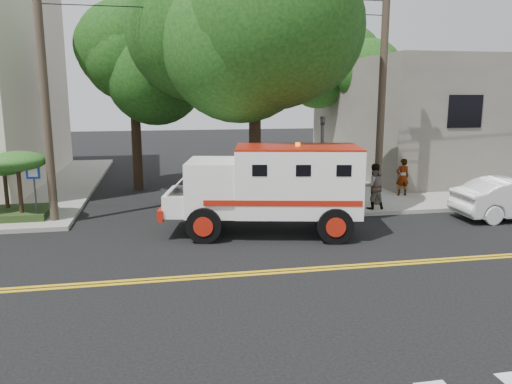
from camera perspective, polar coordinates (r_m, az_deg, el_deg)
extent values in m
plane|color=black|center=(12.57, -1.27, -9.36)|extent=(100.00, 100.00, 0.00)
cube|color=gray|center=(29.80, 20.45, 2.14)|extent=(17.00, 17.00, 0.15)
cube|color=#625B54|center=(30.74, 22.77, 8.01)|extent=(14.00, 12.00, 6.00)
cylinder|color=#382D23|center=(17.97, -23.05, 10.61)|extent=(0.28, 0.28, 9.00)
cylinder|color=#382D23|center=(19.63, 14.21, 11.13)|extent=(0.28, 0.28, 9.00)
cylinder|color=black|center=(18.45, -0.13, 8.38)|extent=(0.44, 0.44, 7.00)
sphere|color=#0E350E|center=(18.61, -0.13, 19.20)|extent=(5.32, 5.32, 5.32)
cylinder|color=black|center=(23.68, -13.55, 7.01)|extent=(0.44, 0.44, 5.60)
sphere|color=#0E350E|center=(23.65, -13.87, 13.78)|extent=(3.92, 3.92, 3.92)
sphere|color=#0E350E|center=(23.10, -11.83, 14.98)|extent=(3.36, 3.36, 3.36)
cylinder|color=black|center=(29.56, 9.89, 8.27)|extent=(0.44, 0.44, 5.95)
sphere|color=#0E350E|center=(29.56, 10.09, 14.04)|extent=(4.20, 4.20, 4.20)
sphere|color=#0E350E|center=(29.36, 12.25, 14.86)|extent=(3.60, 3.60, 3.60)
cylinder|color=#3F3F42|center=(18.33, 7.50, 2.92)|extent=(0.12, 0.12, 3.60)
imported|color=#3F3F42|center=(18.19, 7.61, 7.13)|extent=(0.15, 0.18, 0.90)
cylinder|color=#3F3F42|center=(18.61, -23.91, -0.33)|extent=(0.06, 0.06, 2.00)
cube|color=#0C33A5|center=(18.43, -24.14, 2.07)|extent=(0.45, 0.03, 0.45)
cube|color=#1E3314|center=(19.66, -27.05, -2.21)|extent=(3.20, 2.00, 0.24)
cylinder|color=black|center=(19.85, -26.67, 0.31)|extent=(0.14, 0.14, 1.36)
ellipsoid|color=#194815|center=(19.74, -26.86, 2.49)|extent=(1.55, 1.55, 0.54)
cylinder|color=black|center=(18.79, -25.38, 0.36)|extent=(0.14, 0.14, 1.68)
ellipsoid|color=#194815|center=(18.65, -25.62, 3.21)|extent=(1.91, 1.91, 0.66)
cube|color=white|center=(15.76, 4.73, 1.31)|extent=(4.21, 3.00, 2.06)
cube|color=white|center=(15.84, -4.88, 0.64)|extent=(1.98, 2.43, 1.67)
cube|color=black|center=(15.86, -7.66, 2.21)|extent=(0.40, 1.64, 0.69)
cube|color=white|center=(16.07, -8.51, -1.07)|extent=(1.27, 2.10, 0.69)
cube|color=#A21A0C|center=(16.21, -10.19, -1.91)|extent=(0.61, 2.10, 0.34)
cube|color=#A21A0C|center=(15.61, 4.80, 5.15)|extent=(4.21, 3.00, 0.06)
cylinder|color=black|center=(15.01, -5.98, -3.81)|extent=(1.12, 0.53, 1.08)
cylinder|color=black|center=(17.13, -5.11, -1.91)|extent=(1.12, 0.53, 1.08)
cylinder|color=black|center=(15.06, 9.04, -3.85)|extent=(1.12, 0.53, 1.08)
cylinder|color=black|center=(17.17, 8.03, -1.94)|extent=(1.12, 0.53, 1.08)
imported|color=gray|center=(21.96, 16.39, 1.65)|extent=(0.60, 0.41, 1.58)
imported|color=gray|center=(19.10, 13.29, 0.64)|extent=(0.86, 0.68, 1.71)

